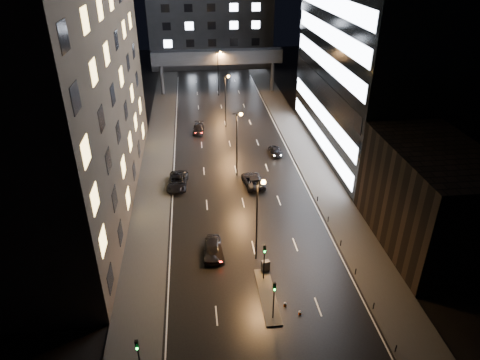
% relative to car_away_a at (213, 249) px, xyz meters
% --- Properties ---
extents(ground, '(160.00, 160.00, 0.00)m').
position_rel_car_away_a_xyz_m(ground, '(4.81, 30.79, -0.83)').
color(ground, black).
rests_on(ground, ground).
extents(sidewalk_left, '(5.00, 110.00, 0.15)m').
position_rel_car_away_a_xyz_m(sidewalk_left, '(-7.69, 25.79, -0.75)').
color(sidewalk_left, '#383533').
rests_on(sidewalk_left, ground).
extents(sidewalk_right, '(5.00, 110.00, 0.15)m').
position_rel_car_away_a_xyz_m(sidewalk_right, '(17.31, 25.79, -0.75)').
color(sidewalk_right, '#383533').
rests_on(sidewalk_right, ground).
extents(building_left, '(15.00, 48.00, 40.00)m').
position_rel_car_away_a_xyz_m(building_left, '(-17.69, 14.79, 19.17)').
color(building_left, '#2D2319').
rests_on(building_left, ground).
extents(building_right_low, '(10.00, 18.00, 12.00)m').
position_rel_car_away_a_xyz_m(building_right_low, '(24.81, -0.21, 5.17)').
color(building_right_low, black).
rests_on(building_right_low, ground).
extents(building_right_glass, '(20.00, 36.00, 45.00)m').
position_rel_car_away_a_xyz_m(building_right_glass, '(29.81, 26.79, 21.67)').
color(building_right_glass, black).
rests_on(building_right_glass, ground).
extents(building_far, '(34.00, 14.00, 25.00)m').
position_rel_car_away_a_xyz_m(building_far, '(4.81, 88.79, 11.67)').
color(building_far, '#333335').
rests_on(building_far, ground).
extents(skybridge, '(30.00, 3.00, 10.00)m').
position_rel_car_away_a_xyz_m(skybridge, '(4.81, 60.79, 7.51)').
color(skybridge, '#333335').
rests_on(skybridge, ground).
extents(median_island, '(1.60, 8.00, 0.15)m').
position_rel_car_away_a_xyz_m(median_island, '(5.11, -7.21, -0.75)').
color(median_island, '#383533').
rests_on(median_island, ground).
extents(traffic_signal_near, '(0.28, 0.34, 4.40)m').
position_rel_car_away_a_xyz_m(traffic_signal_near, '(5.11, -4.72, 2.27)').
color(traffic_signal_near, black).
rests_on(traffic_signal_near, median_island).
extents(traffic_signal_far, '(0.28, 0.34, 4.40)m').
position_rel_car_away_a_xyz_m(traffic_signal_far, '(5.11, -10.22, 2.27)').
color(traffic_signal_far, black).
rests_on(traffic_signal_far, median_island).
extents(traffic_signal_corner, '(0.28, 0.34, 4.40)m').
position_rel_car_away_a_xyz_m(traffic_signal_corner, '(-6.69, -15.22, 2.12)').
color(traffic_signal_corner, black).
rests_on(traffic_signal_corner, ground).
extents(bollard_row, '(0.12, 25.12, 0.90)m').
position_rel_car_away_a_xyz_m(bollard_row, '(15.01, -2.71, -0.38)').
color(bollard_row, black).
rests_on(bollard_row, ground).
extents(streetlight_near, '(1.45, 0.50, 10.15)m').
position_rel_car_away_a_xyz_m(streetlight_near, '(4.97, -1.21, 5.67)').
color(streetlight_near, black).
rests_on(streetlight_near, ground).
extents(streetlight_mid_a, '(1.45, 0.50, 10.15)m').
position_rel_car_away_a_xyz_m(streetlight_mid_a, '(4.97, 18.79, 5.67)').
color(streetlight_mid_a, black).
rests_on(streetlight_mid_a, ground).
extents(streetlight_mid_b, '(1.45, 0.50, 10.15)m').
position_rel_car_away_a_xyz_m(streetlight_mid_b, '(4.97, 38.79, 5.67)').
color(streetlight_mid_b, black).
rests_on(streetlight_mid_b, ground).
extents(streetlight_far, '(1.45, 0.50, 10.15)m').
position_rel_car_away_a_xyz_m(streetlight_far, '(4.97, 58.79, 5.67)').
color(streetlight_far, black).
rests_on(streetlight_far, ground).
extents(car_away_a, '(2.34, 4.99, 1.65)m').
position_rel_car_away_a_xyz_m(car_away_a, '(0.00, 0.00, 0.00)').
color(car_away_a, black).
rests_on(car_away_a, ground).
extents(car_away_b, '(2.04, 4.51, 1.43)m').
position_rel_car_away_a_xyz_m(car_away_b, '(0.22, -0.11, -0.11)').
color(car_away_b, black).
rests_on(car_away_b, ground).
extents(car_away_c, '(3.28, 6.17, 1.65)m').
position_rel_car_away_a_xyz_m(car_away_c, '(-4.19, 16.38, -0.00)').
color(car_away_c, black).
rests_on(car_away_c, ground).
extents(car_away_d, '(2.47, 5.05, 1.42)m').
position_rel_car_away_a_xyz_m(car_away_d, '(-0.55, 36.74, -0.12)').
color(car_away_d, black).
rests_on(car_away_d, ground).
extents(car_toward_a, '(3.29, 5.96, 1.58)m').
position_rel_car_away_a_xyz_m(car_toward_a, '(6.85, 15.59, -0.04)').
color(car_toward_a, black).
rests_on(car_toward_a, ground).
extents(car_toward_b, '(1.85, 4.47, 1.29)m').
position_rel_car_away_a_xyz_m(car_toward_b, '(12.08, 25.70, -0.18)').
color(car_toward_b, black).
rests_on(car_toward_b, ground).
extents(utility_cabinet, '(0.95, 0.72, 1.29)m').
position_rel_car_away_a_xyz_m(utility_cabinet, '(5.51, -3.51, -0.03)').
color(utility_cabinet, '#444546').
rests_on(utility_cabinet, median_island).
extents(cone_a, '(0.36, 0.36, 0.49)m').
position_rel_car_away_a_xyz_m(cone_a, '(7.81, -9.92, -0.58)').
color(cone_a, '#DE420B').
rests_on(cone_a, ground).
extents(cone_b, '(0.38, 0.38, 0.55)m').
position_rel_car_away_a_xyz_m(cone_b, '(6.60, -8.72, -0.55)').
color(cone_b, '#F75D0D').
rests_on(cone_b, ground).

